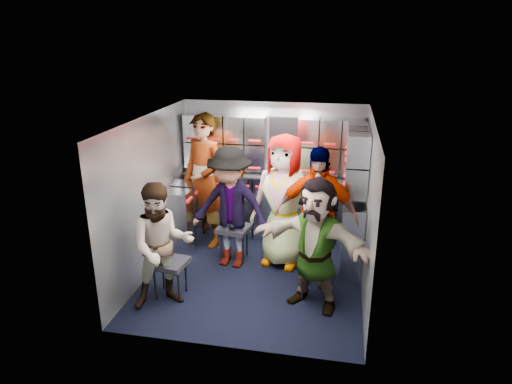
% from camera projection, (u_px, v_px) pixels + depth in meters
% --- Properties ---
extents(floor, '(3.00, 3.00, 0.00)m').
position_uv_depth(floor, '(255.00, 275.00, 6.11)').
color(floor, black).
rests_on(floor, ground).
extents(wall_back, '(2.80, 0.04, 2.10)m').
position_uv_depth(wall_back, '(273.00, 169.00, 7.15)').
color(wall_back, '#959BA3').
rests_on(wall_back, ground).
extents(wall_left, '(0.04, 3.00, 2.10)m').
position_uv_depth(wall_left, '(151.00, 195.00, 6.02)').
color(wall_left, '#959BA3').
rests_on(wall_left, ground).
extents(wall_right, '(0.04, 3.00, 2.10)m').
position_uv_depth(wall_right, '(368.00, 210.00, 5.51)').
color(wall_right, '#959BA3').
rests_on(wall_right, ground).
extents(ceiling, '(2.80, 3.00, 0.02)m').
position_uv_depth(ceiling, '(254.00, 120.00, 5.42)').
color(ceiling, silver).
rests_on(ceiling, wall_back).
extents(cart_bank_back, '(2.68, 0.38, 0.99)m').
position_uv_depth(cart_bank_back, '(270.00, 207.00, 7.14)').
color(cart_bank_back, '#A1A7B1').
rests_on(cart_bank_back, ground).
extents(cart_bank_left, '(0.38, 0.76, 0.99)m').
position_uv_depth(cart_bank_left, '(182.00, 219.00, 6.68)').
color(cart_bank_left, '#A1A7B1').
rests_on(cart_bank_left, ground).
extents(counter, '(2.68, 0.42, 0.03)m').
position_uv_depth(counter, '(271.00, 175.00, 6.97)').
color(counter, '#B1B4B9').
rests_on(counter, cart_bank_back).
extents(locker_bank_back, '(2.68, 0.28, 0.82)m').
position_uv_depth(locker_bank_back, '(272.00, 144.00, 6.87)').
color(locker_bank_back, '#A1A7B1').
rests_on(locker_bank_back, wall_back).
extents(locker_bank_right, '(0.28, 1.00, 0.82)m').
position_uv_depth(locker_bank_right, '(357.00, 159.00, 6.04)').
color(locker_bank_right, '#A1A7B1').
rests_on(locker_bank_right, wall_right).
extents(right_cabinet, '(0.28, 1.20, 1.00)m').
position_uv_depth(right_cabinet, '(352.00, 231.00, 6.28)').
color(right_cabinet, '#A1A7B1').
rests_on(right_cabinet, ground).
extents(coffee_niche, '(0.46, 0.16, 0.84)m').
position_uv_depth(coffee_niche, '(284.00, 145.00, 6.90)').
color(coffee_niche, black).
rests_on(coffee_niche, wall_back).
extents(red_latch_strip, '(2.60, 0.02, 0.03)m').
position_uv_depth(red_latch_strip, '(269.00, 188.00, 6.83)').
color(red_latch_strip, maroon).
rests_on(red_latch_strip, cart_bank_back).
extents(jump_seat_near_left, '(0.46, 0.44, 0.48)m').
position_uv_depth(jump_seat_near_left, '(170.00, 265.00, 5.51)').
color(jump_seat_near_left, black).
rests_on(jump_seat_near_left, ground).
extents(jump_seat_mid_left, '(0.49, 0.47, 0.50)m').
position_uv_depth(jump_seat_mid_left, '(234.00, 230.00, 6.44)').
color(jump_seat_mid_left, black).
rests_on(jump_seat_mid_left, ground).
extents(jump_seat_center, '(0.43, 0.41, 0.47)m').
position_uv_depth(jump_seat_center, '(285.00, 230.00, 6.50)').
color(jump_seat_center, black).
rests_on(jump_seat_center, ground).
extents(jump_seat_mid_right, '(0.40, 0.38, 0.46)m').
position_uv_depth(jump_seat_mid_right, '(315.00, 246.00, 6.04)').
color(jump_seat_mid_right, black).
rests_on(jump_seat_mid_right, ground).
extents(jump_seat_near_right, '(0.46, 0.45, 0.44)m').
position_uv_depth(jump_seat_near_right, '(315.00, 268.00, 5.51)').
color(jump_seat_near_right, black).
rests_on(jump_seat_near_right, ground).
extents(attendant_standing, '(0.86, 0.74, 2.01)m').
position_uv_depth(attendant_standing, '(204.00, 181.00, 6.74)').
color(attendant_standing, black).
rests_on(attendant_standing, ground).
extents(attendant_arc_a, '(0.92, 0.86, 1.52)m').
position_uv_depth(attendant_arc_a, '(162.00, 246.00, 5.24)').
color(attendant_arc_a, black).
rests_on(attendant_arc_a, ground).
extents(attendant_arc_b, '(1.17, 0.78, 1.69)m').
position_uv_depth(attendant_arc_b, '(230.00, 208.00, 6.14)').
color(attendant_arc_b, black).
rests_on(attendant_arc_b, ground).
extents(attendant_arc_c, '(1.02, 0.80, 1.85)m').
position_uv_depth(attendant_arc_c, '(284.00, 201.00, 6.17)').
color(attendant_arc_c, black).
rests_on(attendant_arc_c, ground).
extents(attendant_arc_d, '(1.09, 0.52, 1.80)m').
position_uv_depth(attendant_arc_d, '(316.00, 217.00, 5.71)').
color(attendant_arc_d, black).
rests_on(attendant_arc_d, ground).
extents(attendant_arc_e, '(1.55, 0.99, 1.59)m').
position_uv_depth(attendant_arc_e, '(315.00, 244.00, 5.21)').
color(attendant_arc_e, black).
rests_on(attendant_arc_e, ground).
extents(bottle_left, '(0.06, 0.06, 0.25)m').
position_uv_depth(bottle_left, '(236.00, 166.00, 6.98)').
color(bottle_left, white).
rests_on(bottle_left, counter).
extents(bottle_mid, '(0.06, 0.06, 0.27)m').
position_uv_depth(bottle_mid, '(231.00, 165.00, 6.98)').
color(bottle_mid, white).
rests_on(bottle_mid, counter).
extents(bottle_right, '(0.06, 0.06, 0.25)m').
position_uv_depth(bottle_right, '(289.00, 168.00, 6.83)').
color(bottle_right, white).
rests_on(bottle_right, counter).
extents(cup_left, '(0.08, 0.08, 0.10)m').
position_uv_depth(cup_left, '(236.00, 170.00, 6.99)').
color(cup_left, '#C4AA8A').
rests_on(cup_left, counter).
extents(cup_right, '(0.09, 0.09, 0.10)m').
position_uv_depth(cup_right, '(320.00, 175.00, 6.76)').
color(cup_right, '#C4AA8A').
rests_on(cup_right, counter).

